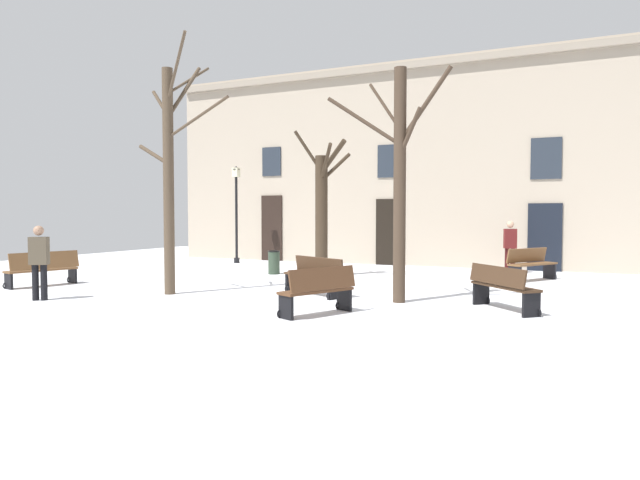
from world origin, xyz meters
The scene contains 14 objects.
ground_plane centered at (0.00, 0.00, 0.00)m, with size 30.28×30.28×0.00m, color white.
building_facade centered at (0.00, 8.66, 3.82)m, with size 18.93×0.60×7.54m.
tree_center centered at (2.62, 0.02, 2.68)m, with size 2.67×0.62×5.00m.
tree_near_facade centered at (-2.69, -0.98, 2.92)m, with size 2.72×2.20×5.89m.
tree_left_of_center centered at (-0.90, 3.84, 2.04)m, with size 1.79×1.55×4.42m.
streetlamp centered at (-5.91, 6.87, 2.31)m, with size 0.30×0.30×3.77m.
litter_bin centered at (-2.60, 3.90, 0.38)m, with size 0.39×0.39×0.74m.
bench_by_litter_bin centered at (4.95, 5.45, 0.48)m, with size 1.33×1.70×0.93m.
bench_near_lamp centered at (-6.70, -1.23, 0.47)m, with size 0.90×1.86×0.92m.
bench_back_to_back_right centered at (0.51, 0.24, 0.47)m, with size 1.74×1.17×0.89m.
bench_back_to_back_left centered at (4.77, -0.14, 0.47)m, with size 1.47×1.54×0.89m.
bench_near_center_tree centered at (1.67, -2.08, 0.47)m, with size 1.09×1.61×0.91m.
person_by_shop_door centered at (4.21, 7.12, 0.94)m, with size 0.43×0.33×1.69m.
person_strolling centered at (-4.68, -2.97, 0.91)m, with size 0.44×0.38×1.65m.
Camera 1 is at (5.97, -11.53, 1.89)m, focal length 31.24 mm.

